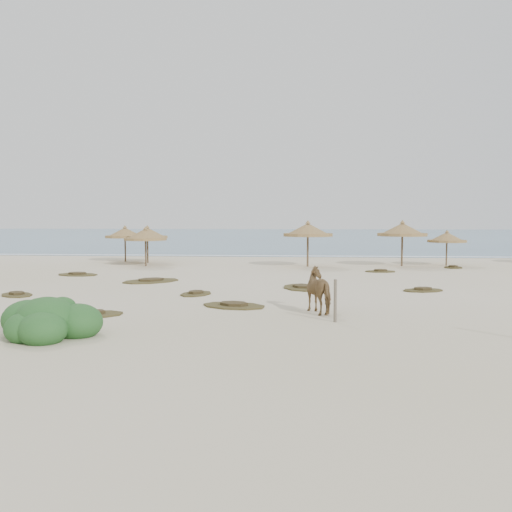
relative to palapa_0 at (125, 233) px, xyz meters
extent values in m
plane|color=beige|center=(11.88, -19.42, -2.07)|extent=(160.00, 160.00, 0.00)
cube|color=#275176|center=(11.88, 55.58, -2.07)|extent=(200.00, 100.00, 0.01)
cube|color=white|center=(11.88, 6.58, -2.07)|extent=(70.00, 0.60, 0.01)
cylinder|color=brown|center=(0.00, 0.00, -1.08)|extent=(0.11, 0.11, 2.00)
cylinder|color=olive|center=(0.00, 0.00, -0.25)|extent=(3.71, 3.71, 0.17)
cone|color=olive|center=(0.00, 0.00, 0.07)|extent=(3.59, 3.59, 0.71)
cone|color=olive|center=(0.00, 0.00, 0.49)|extent=(0.34, 0.34, 0.21)
cylinder|color=brown|center=(1.97, -1.09, -1.07)|extent=(0.12, 0.12, 2.02)
cylinder|color=olive|center=(1.97, -1.09, -0.23)|extent=(3.34, 3.34, 0.17)
cone|color=olive|center=(1.97, -1.09, 0.08)|extent=(3.23, 3.23, 0.72)
cone|color=olive|center=(1.97, -1.09, 0.52)|extent=(0.35, 0.35, 0.21)
cylinder|color=brown|center=(2.56, -3.68, -1.09)|extent=(0.11, 0.11, 1.98)
cylinder|color=olive|center=(2.56, -3.68, -0.27)|extent=(3.23, 3.23, 0.17)
cone|color=olive|center=(2.56, -3.68, 0.04)|extent=(3.12, 3.12, 0.71)
cone|color=olive|center=(2.56, -3.68, 0.47)|extent=(0.34, 0.34, 0.21)
cylinder|color=brown|center=(13.32, -3.16, -0.93)|extent=(0.13, 0.13, 2.29)
cylinder|color=olive|center=(13.32, -3.16, 0.02)|extent=(3.43, 3.43, 0.20)
cone|color=olive|center=(13.32, -3.16, 0.38)|extent=(3.32, 3.32, 0.82)
cone|color=olive|center=(13.32, -3.16, 0.88)|extent=(0.39, 0.39, 0.24)
cylinder|color=brown|center=(19.60, -2.28, -0.92)|extent=(0.13, 0.13, 2.30)
cylinder|color=olive|center=(19.60, -2.28, 0.03)|extent=(3.86, 3.86, 0.20)
cone|color=olive|center=(19.60, -2.28, 0.39)|extent=(3.73, 3.73, 0.82)
cone|color=olive|center=(19.60, -2.28, 0.89)|extent=(0.39, 0.39, 0.24)
cylinder|color=brown|center=(22.65, -1.68, -1.17)|extent=(0.10, 0.10, 1.81)
cylinder|color=olive|center=(22.65, -1.68, -0.42)|extent=(3.02, 3.02, 0.16)
cone|color=olive|center=(22.65, -1.68, -0.14)|extent=(2.92, 2.92, 0.65)
cone|color=olive|center=(22.65, -1.68, 0.25)|extent=(0.31, 0.31, 0.19)
imported|color=olive|center=(13.63, -21.31, -1.29)|extent=(1.56, 2.05, 1.58)
cylinder|color=#69604F|center=(13.99, -22.97, -1.40)|extent=(0.13, 0.13, 1.35)
ellipsoid|color=#2D5D28|center=(5.96, -25.89, -1.60)|extent=(1.72, 1.72, 1.29)
ellipsoid|color=#2D5D28|center=(6.74, -25.64, -1.69)|extent=(1.38, 1.38, 1.03)
ellipsoid|color=#2D5D28|center=(5.28, -25.55, -1.64)|extent=(1.46, 1.46, 1.10)
ellipsoid|color=#2D5D28|center=(6.14, -26.50, -1.73)|extent=(1.29, 1.29, 0.97)
ellipsoid|color=#2D5D28|center=(5.62, -26.32, -1.75)|extent=(1.20, 1.20, 0.90)
ellipsoid|color=#2D5D28|center=(6.48, -25.12, -1.77)|extent=(1.03, 1.03, 0.77)
ellipsoid|color=#2D5D28|center=(6.22, -25.47, -1.30)|extent=(0.77, 0.77, 0.58)
ellipsoid|color=#2D5D28|center=(5.71, -25.81, -1.26)|extent=(0.69, 0.69, 0.52)
camera|label=1|loc=(12.93, -40.84, 1.25)|focal=40.00mm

